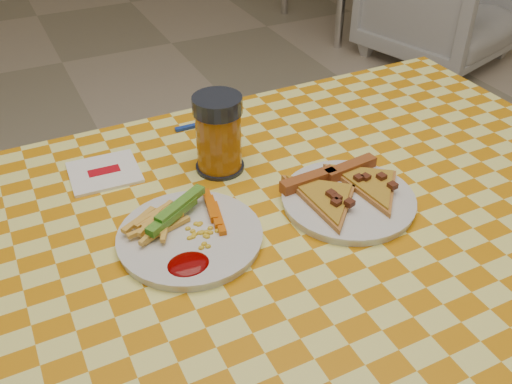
# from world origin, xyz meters

# --- Properties ---
(table) EXTENTS (1.28, 0.88, 0.76)m
(table) POSITION_xyz_m (0.00, 0.00, 0.68)
(table) COLOR silver
(table) RESTS_ON ground
(plate_left) EXTENTS (0.27, 0.27, 0.01)m
(plate_left) POSITION_xyz_m (-0.16, 0.03, 0.76)
(plate_left) COLOR silver
(plate_left) RESTS_ON table
(plate_right) EXTENTS (0.26, 0.26, 0.01)m
(plate_right) POSITION_xyz_m (0.11, 0.00, 0.76)
(plate_right) COLOR silver
(plate_right) RESTS_ON table
(fries_veggies) EXTENTS (0.19, 0.17, 0.04)m
(fries_veggies) POSITION_xyz_m (-0.17, 0.05, 0.78)
(fries_veggies) COLOR #FABC4F
(fries_veggies) RESTS_ON plate_left
(pizza_slices) EXTENTS (0.23, 0.21, 0.02)m
(pizza_slices) POSITION_xyz_m (0.11, 0.02, 0.78)
(pizza_slices) COLOR gold
(pizza_slices) RESTS_ON plate_right
(drink_glass) EXTENTS (0.09, 0.09, 0.14)m
(drink_glass) POSITION_xyz_m (-0.04, 0.20, 0.83)
(drink_glass) COLOR black
(drink_glass) RESTS_ON table
(napkin) EXTENTS (0.13, 0.12, 0.01)m
(napkin) POSITION_xyz_m (-0.23, 0.27, 0.76)
(napkin) COLOR white
(napkin) RESTS_ON table
(fork) EXTENTS (0.13, 0.02, 0.01)m
(fork) POSITION_xyz_m (-0.00, 0.36, 0.76)
(fork) COLOR #163399
(fork) RESTS_ON table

